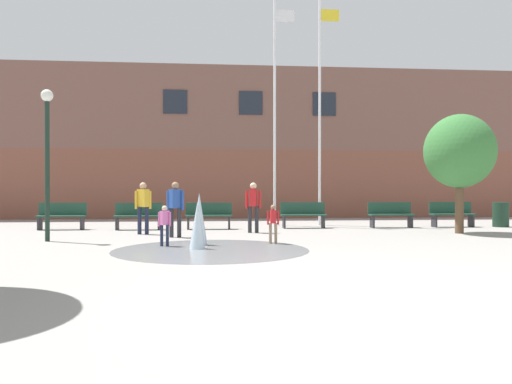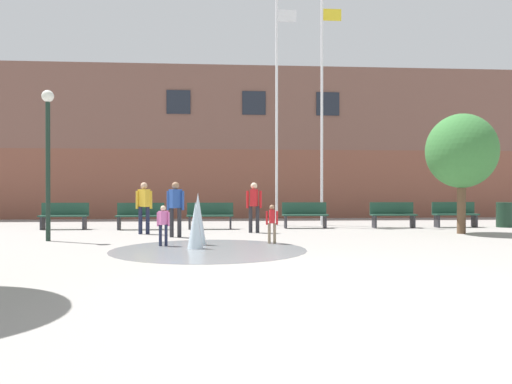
% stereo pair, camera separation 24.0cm
% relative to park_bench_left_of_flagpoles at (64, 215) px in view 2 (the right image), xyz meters
% --- Properties ---
extents(ground_plane, '(100.00, 100.00, 0.00)m').
position_rel_park_bench_left_of_flagpoles_xyz_m(ground_plane, '(6.93, -10.77, -0.48)').
color(ground_plane, gray).
extents(library_building, '(36.00, 6.05, 7.19)m').
position_rel_park_bench_left_of_flagpoles_xyz_m(library_building, '(6.93, 8.77, 3.12)').
color(library_building, brown).
rests_on(library_building, ground).
extents(splash_fountain, '(4.47, 4.47, 1.29)m').
position_rel_park_bench_left_of_flagpoles_xyz_m(splash_fountain, '(4.87, -5.65, -0.06)').
color(splash_fountain, gray).
rests_on(splash_fountain, ground).
extents(park_bench_left_of_flagpoles, '(1.60, 0.44, 0.91)m').
position_rel_park_bench_left_of_flagpoles_xyz_m(park_bench_left_of_flagpoles, '(0.00, 0.00, 0.00)').
color(park_bench_left_of_flagpoles, '#28282D').
rests_on(park_bench_left_of_flagpoles, ground).
extents(park_bench_under_left_flagpole, '(1.60, 0.44, 0.91)m').
position_rel_park_bench_left_of_flagpoles_xyz_m(park_bench_under_left_flagpole, '(2.62, -0.25, 0.00)').
color(park_bench_under_left_flagpole, '#28282D').
rests_on(park_bench_under_left_flagpole, ground).
extents(park_bench_center, '(1.60, 0.44, 0.91)m').
position_rel_park_bench_left_of_flagpoles_xyz_m(park_bench_center, '(5.00, -0.23, 0.00)').
color(park_bench_center, '#28282D').
rests_on(park_bench_center, ground).
extents(park_bench_under_right_flagpole, '(1.60, 0.44, 0.91)m').
position_rel_park_bench_left_of_flagpoles_xyz_m(park_bench_under_right_flagpole, '(8.34, -0.04, 0.00)').
color(park_bench_under_right_flagpole, '#28282D').
rests_on(park_bench_under_right_flagpole, ground).
extents(park_bench_near_trashcan, '(1.60, 0.44, 0.91)m').
position_rel_park_bench_left_of_flagpoles_xyz_m(park_bench_near_trashcan, '(11.51, -0.13, 0.00)').
color(park_bench_near_trashcan, '#28282D').
rests_on(park_bench_near_trashcan, ground).
extents(park_bench_far_right, '(1.60, 0.44, 0.91)m').
position_rel_park_bench_left_of_flagpoles_xyz_m(park_bench_far_right, '(13.84, -0.03, 0.00)').
color(park_bench_far_right, '#28282D').
rests_on(park_bench_far_right, ground).
extents(adult_in_red, '(0.50, 0.38, 1.59)m').
position_rel_park_bench_left_of_flagpoles_xyz_m(adult_in_red, '(6.41, -1.79, 0.45)').
color(adult_in_red, '#28282D').
rests_on(adult_in_red, ground).
extents(child_running, '(0.31, 0.21, 0.99)m').
position_rel_park_bench_left_of_flagpoles_xyz_m(child_running, '(6.65, -4.96, 0.10)').
color(child_running, '#89755B').
rests_on(child_running, ground).
extents(adult_watching, '(0.50, 0.37, 1.59)m').
position_rel_park_bench_left_of_flagpoles_xyz_m(adult_watching, '(4.06, -3.07, 0.45)').
color(adult_watching, '#28282D').
rests_on(adult_watching, ground).
extents(child_with_pink_shirt, '(0.31, 0.23, 0.99)m').
position_rel_park_bench_left_of_flagpoles_xyz_m(child_with_pink_shirt, '(3.96, -5.31, 0.10)').
color(child_with_pink_shirt, '#1E233D').
rests_on(child_with_pink_shirt, ground).
extents(teen_by_trashcan, '(0.50, 0.37, 1.59)m').
position_rel_park_bench_left_of_flagpoles_xyz_m(teen_by_trashcan, '(3.01, -2.03, 0.45)').
color(teen_by_trashcan, '#1E233D').
rests_on(teen_by_trashcan, ground).
extents(flagpole_left, '(0.80, 0.10, 8.59)m').
position_rel_park_bench_left_of_flagpoles_xyz_m(flagpole_left, '(7.51, 1.28, 4.06)').
color(flagpole_left, silver).
rests_on(flagpole_left, ground).
extents(flagpole_right, '(0.80, 0.10, 8.67)m').
position_rel_park_bench_left_of_flagpoles_xyz_m(flagpole_right, '(9.25, 1.28, 4.11)').
color(flagpole_right, silver).
rests_on(flagpole_right, ground).
extents(lamp_post_left_lane, '(0.32, 0.32, 4.02)m').
position_rel_park_bench_left_of_flagpoles_xyz_m(lamp_post_left_lane, '(0.76, -3.89, 2.14)').
color(lamp_post_left_lane, '#192D23').
rests_on(lamp_post_left_lane, ground).
extents(trash_can, '(0.56, 0.56, 0.90)m').
position_rel_park_bench_left_of_flagpoles_xyz_m(trash_can, '(15.63, -0.17, -0.03)').
color(trash_can, '#193323').
rests_on(trash_can, ground).
extents(street_tree_near_building, '(2.16, 2.16, 3.72)m').
position_rel_park_bench_left_of_flagpoles_xyz_m(street_tree_near_building, '(12.82, -2.57, 2.07)').
color(street_tree_near_building, brown).
rests_on(street_tree_near_building, ground).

